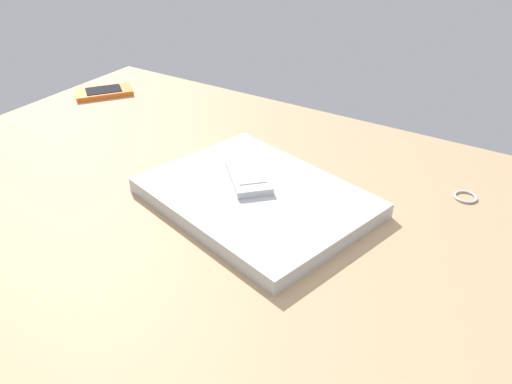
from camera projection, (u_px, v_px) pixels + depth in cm
name	position (u px, v px, depth cm)	size (l,w,h in cm)	color
desk_surface	(244.00, 232.00, 69.28)	(120.00, 80.00, 3.00)	tan
laptop_closed	(256.00, 197.00, 71.91)	(30.34, 22.65, 2.18)	#B7BABC
cell_phone_on_laptop	(248.00, 176.00, 73.80)	(10.85, 10.88, 1.19)	silver
cell_phone_on_desk	(104.00, 92.00, 108.04)	(11.79, 12.93, 1.13)	orange
key_ring	(466.00, 197.00, 73.72)	(3.34, 3.34, 0.36)	silver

